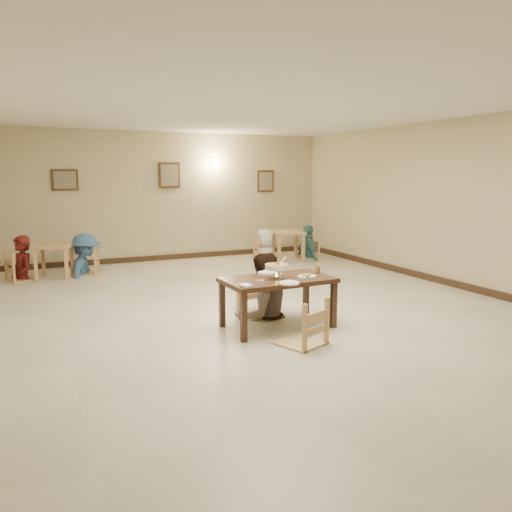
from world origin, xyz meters
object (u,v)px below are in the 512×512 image
main_table (278,284)px  bg_diner_d (308,225)px  drink_glass (317,268)px  bg_chair_rr (308,238)px  curry_warmer (277,267)px  bg_diner_a (20,236)px  bg_table_right (288,236)px  bg_diner_b (84,233)px  main_diner (262,253)px  chair_near (301,301)px  bg_chair_lr (85,250)px  bg_table_left (54,250)px  bg_diner_c (265,229)px  bg_chair_ll (21,253)px  bg_chair_rl (265,240)px  chair_far (259,279)px

main_table → bg_diner_d: bearing=53.9°
drink_glass → bg_chair_rr: 5.31m
curry_warmer → bg_chair_rr: size_ratio=0.34×
curry_warmer → bg_diner_a: (-3.07, 4.80, 0.03)m
bg_table_right → bg_diner_b: 4.60m
main_diner → bg_diner_d: 5.20m
drink_glass → bg_diner_a: bg_diner_a is taller
chair_near → main_diner: 1.36m
chair_near → bg_chair_rr: (3.28, 5.42, -0.04)m
bg_chair_lr → bg_table_left: bearing=-68.6°
bg_chair_lr → bg_diner_a: bearing=-74.5°
bg_chair_rr → bg_diner_c: bearing=-80.4°
curry_warmer → bg_diner_b: bg_diner_b is taller
bg_chair_ll → bg_diner_d: bearing=-110.4°
main_table → bg_chair_rl: size_ratio=1.45×
bg_table_left → bg_chair_rl: (4.59, -0.02, -0.05)m
chair_near → chair_far: bearing=-114.9°
chair_near → bg_chair_ll: size_ratio=1.03×
bg_chair_lr → drink_glass: bearing=43.5°
bg_diner_a → main_table: bearing=13.4°
bg_table_right → bg_chair_rr: (0.58, 0.05, -0.07)m
chair_far → bg_chair_rl: size_ratio=1.05×
bg_chair_rl → bg_chair_rr: bearing=-79.0°
bg_table_right → bg_chair_rl: 0.58m
drink_glass → bg_table_left: drink_glass is taller
drink_glass → bg_chair_rl: (1.42, 4.62, -0.23)m
bg_table_right → bg_chair_rr: bearing=5.3°
bg_diner_a → bg_chair_lr: bearing=71.1°
curry_warmer → bg_table_left: bearing=117.6°
chair_far → bg_diner_c: 4.50m
bg_table_right → bg_chair_ll: (-5.75, 0.11, -0.04)m
main_diner → bg_chair_ll: size_ratio=1.75×
bg_table_left → bg_chair_rr: size_ratio=0.84×
chair_far → bg_diner_a: size_ratio=0.61×
bg_chair_rr → bg_diner_a: 6.34m
main_diner → bg_diner_a: bearing=-61.8°
main_table → bg_chair_lr: bearing=110.3°
bg_table_left → bg_chair_rl: 4.59m
curry_warmer → bg_chair_ll: size_ratio=0.32×
bg_chair_rl → main_table: bearing=166.2°
bg_chair_lr → bg_diner_c: bearing=103.4°
bg_diner_c → drink_glass: bearing=-2.0°
main_diner → curry_warmer: bearing=72.9°
bg_diner_d → bg_diner_c: bearing=96.0°
main_diner → bg_diner_d: bearing=-136.5°
drink_glass → bg_chair_rr: bg_chair_rr is taller
bg_table_left → bg_chair_lr: size_ratio=0.81×
main_diner → curry_warmer: main_diner is taller
bg_chair_ll → bg_chair_rl: 5.17m
chair_near → bg_chair_ll: bearing=-82.0°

